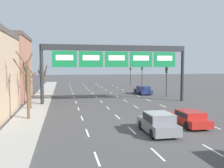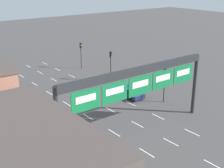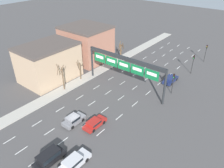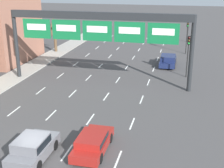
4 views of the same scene
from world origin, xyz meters
name	(u,v)px [view 3 (image 3 of 4)]	position (x,y,z in m)	size (l,w,h in m)	color
ground_plane	(75,123)	(0.00, 0.00, 0.00)	(220.00, 220.00, 0.00)	#474444
sidewalk_left	(40,102)	(-9.65, 0.00, 0.07)	(2.80, 110.00, 0.15)	#A8A399
lane_dashes	(122,90)	(0.00, 13.50, 0.00)	(10.02, 67.00, 0.01)	white
sign_gantry	(125,63)	(0.00, 14.24, 6.03)	(18.51, 0.70, 7.30)	#232628
building_near	(49,62)	(-15.85, 7.52, 4.06)	(8.97, 12.39, 8.10)	tan
building_far	(86,43)	(-17.10, 20.78, 4.51)	(11.52, 10.36, 9.01)	#9E6651
car_navy	(170,79)	(6.48, 22.98, 0.73)	(1.92, 4.56, 1.36)	#19234C
car_red	(95,123)	(3.19, 1.52, 0.66)	(1.80, 4.23, 1.22)	maroon
car_grey	(73,120)	(-0.08, -0.12, 0.79)	(1.88, 3.98, 1.49)	slate
suv_black	(49,157)	(3.31, -7.73, 0.99)	(1.84, 4.46, 1.79)	black
car_silver	(74,162)	(6.40, -6.11, 0.77)	(1.87, 4.81, 1.44)	#B7B7BC
traffic_light_near_gantry	(193,60)	(8.56, 29.97, 3.39)	(0.30, 0.35, 4.75)	black
traffic_light_mid_block	(206,50)	(8.69, 38.84, 3.32)	(0.30, 0.35, 4.64)	black
traffic_light_far_end	(173,80)	(8.77, 18.77, 3.25)	(0.30, 0.35, 4.55)	black
tree_bare_closest	(62,77)	(-9.64, 5.97, 3.18)	(1.85, 1.82, 5.85)	brown
tree_bare_second	(121,50)	(-9.91, 26.55, 2.56)	(1.63, 1.62, 4.69)	brown
tree_bare_third	(80,70)	(-10.07, 11.34, 2.48)	(1.42, 1.44, 4.64)	brown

